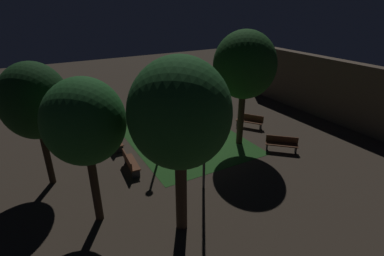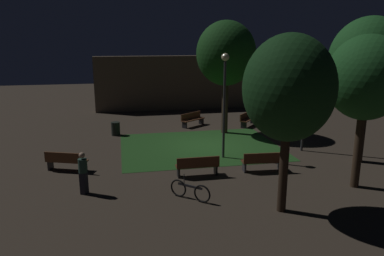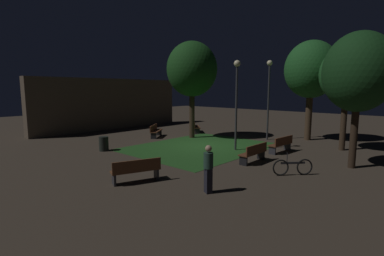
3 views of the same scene
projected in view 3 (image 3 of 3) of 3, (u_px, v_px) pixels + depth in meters
ground_plane at (203, 146)px, 17.26m from camera, size 60.00×60.00×0.00m
grass_lawn at (200, 147)px, 16.87m from camera, size 8.30×6.59×0.01m
bench_by_lamp at (254, 152)px, 13.24m from camera, size 1.80×0.49×0.88m
bench_path_side at (281, 144)px, 15.36m from camera, size 1.83×0.60×0.88m
bench_corner at (195, 126)px, 22.57m from camera, size 1.58×1.65×0.88m
bench_near_trees at (136, 170)px, 10.39m from camera, size 1.85×1.08×0.88m
bench_front_left at (155, 130)px, 20.35m from camera, size 1.75×1.43×0.88m
tree_back_right at (192, 70)px, 19.52m from camera, size 3.49×3.49×6.68m
tree_back_left at (311, 70)px, 18.65m from camera, size 3.43×3.43×6.59m
tree_lawn_side at (347, 75)px, 15.46m from camera, size 2.86×2.86×5.80m
tree_near_wall at (359, 73)px, 11.87m from camera, size 2.88×2.88×5.81m
lamp_post_plaza_east at (237, 90)px, 15.60m from camera, size 0.36×0.36×4.99m
lamp_post_near_wall at (269, 87)px, 18.90m from camera, size 0.36×0.36×5.32m
trash_bin at (104, 144)px, 15.78m from camera, size 0.51×0.51×0.80m
bicycle at (293, 167)px, 11.26m from camera, size 1.27×1.15×0.93m
pedestrian at (208, 168)px, 9.29m from camera, size 0.32×0.34×1.61m
building_wall_backdrop at (112, 104)px, 24.41m from camera, size 13.64×0.80×4.31m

